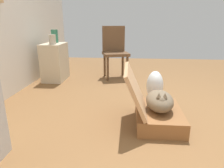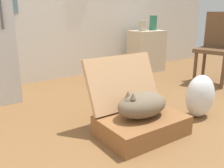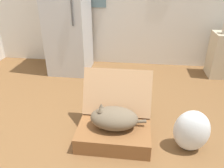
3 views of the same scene
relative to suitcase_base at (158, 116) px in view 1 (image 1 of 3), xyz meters
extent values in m
plane|color=brown|center=(0.09, -0.17, -0.08)|extent=(7.68, 7.68, 0.00)
cube|color=brown|center=(0.00, 0.00, 0.00)|extent=(0.68, 0.47, 0.16)
cube|color=tan|center=(0.00, 0.26, 0.30)|extent=(0.68, 0.23, 0.45)
ellipsoid|color=brown|center=(0.00, 0.00, 0.18)|extent=(0.44, 0.28, 0.20)
sphere|color=brown|center=(-0.12, 0.00, 0.21)|extent=(0.11, 0.11, 0.11)
cone|color=brown|center=(-0.12, -0.03, 0.28)|extent=(0.05, 0.05, 0.05)
cone|color=brown|center=(-0.12, 0.03, 0.28)|extent=(0.05, 0.05, 0.05)
cylinder|color=brown|center=(0.20, 0.04, 0.12)|extent=(0.20, 0.03, 0.07)
ellipsoid|color=silver|center=(0.69, -0.03, 0.12)|extent=(0.31, 0.22, 0.41)
cube|color=beige|center=(1.55, 1.68, 0.25)|extent=(0.55, 0.36, 0.67)
cylinder|color=#B7AD99|center=(1.42, 1.64, 0.67)|extent=(0.12, 0.12, 0.17)
cylinder|color=#2D7051|center=(1.69, 1.70, 0.70)|extent=(0.12, 0.12, 0.23)
cylinder|color=brown|center=(1.57, 0.71, 0.14)|extent=(0.04, 0.04, 0.43)
cylinder|color=brown|center=(1.68, 0.36, 0.14)|extent=(0.04, 0.04, 0.43)
cylinder|color=brown|center=(1.89, 0.81, 0.14)|extent=(0.04, 0.04, 0.43)
cylinder|color=brown|center=(2.00, 0.46, 0.14)|extent=(0.04, 0.04, 0.43)
cube|color=brown|center=(1.78, 0.59, 0.38)|extent=(0.53, 0.56, 0.05)
cube|color=brown|center=(1.96, 0.64, 0.64)|extent=(0.16, 0.43, 0.48)
camera|label=1|loc=(-2.01, 0.32, 0.98)|focal=32.68mm
camera|label=2|loc=(-1.24, -1.39, 0.89)|focal=39.96mm
camera|label=3|loc=(0.18, -1.63, 1.37)|focal=35.05mm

